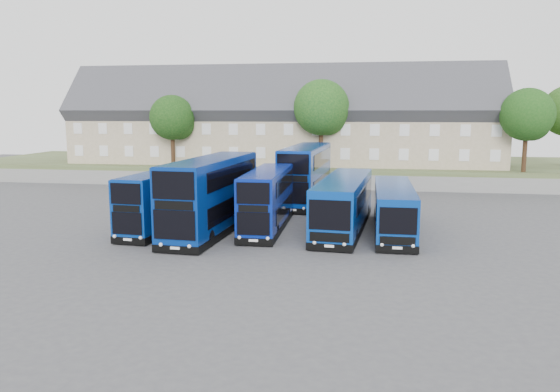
% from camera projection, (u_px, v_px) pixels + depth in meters
% --- Properties ---
extents(ground, '(120.00, 120.00, 0.00)m').
position_uv_depth(ground, '(251.00, 244.00, 32.97)').
color(ground, '#424247').
rests_on(ground, ground).
extents(retaining_wall, '(70.00, 0.40, 1.50)m').
position_uv_depth(retaining_wall, '(300.00, 181.00, 56.27)').
color(retaining_wall, slate).
rests_on(retaining_wall, ground).
extents(earth_bank, '(80.00, 20.00, 2.00)m').
position_uv_depth(earth_bank, '(310.00, 169.00, 65.98)').
color(earth_bank, '#4D5630').
rests_on(earth_bank, ground).
extents(terrace_row, '(48.00, 10.40, 11.20)m').
position_uv_depth(terrace_row, '(280.00, 123.00, 61.69)').
color(terrace_row, tan).
rests_on(terrace_row, earth_bank).
extents(dd_front_left, '(3.01, 9.97, 3.90)m').
position_uv_depth(dd_front_left, '(163.00, 201.00, 36.79)').
color(dd_front_left, navy).
rests_on(dd_front_left, ground).
extents(dd_front_mid, '(3.57, 12.36, 4.85)m').
position_uv_depth(dd_front_mid, '(212.00, 196.00, 35.86)').
color(dd_front_mid, navy).
rests_on(dd_front_mid, ground).
extents(dd_front_right, '(2.47, 10.07, 3.98)m').
position_uv_depth(dd_front_right, '(267.00, 201.00, 36.73)').
color(dd_front_right, navy).
rests_on(dd_front_right, ground).
extents(dd_rear_left, '(3.15, 9.97, 3.90)m').
position_uv_depth(dd_rear_left, '(230.00, 181.00, 47.26)').
color(dd_rear_left, '#08339D').
rests_on(dd_rear_left, ground).
extents(dd_rear_right, '(3.44, 12.41, 4.89)m').
position_uv_depth(dd_rear_right, '(306.00, 175.00, 47.59)').
color(dd_rear_right, navy).
rests_on(dd_rear_right, ground).
extents(coach_east_a, '(3.72, 12.99, 3.51)m').
position_uv_depth(coach_east_a, '(344.00, 204.00, 36.69)').
color(coach_east_a, '#083999').
rests_on(coach_east_a, ground).
extents(coach_east_b, '(2.42, 11.40, 3.11)m').
position_uv_depth(coach_east_b, '(394.00, 210.00, 35.70)').
color(coach_east_b, '#083694').
rests_on(coach_east_b, ground).
extents(tree_west, '(4.80, 4.80, 7.65)m').
position_uv_depth(tree_west, '(174.00, 119.00, 58.54)').
color(tree_west, '#382314').
rests_on(tree_west, earth_bank).
extents(tree_mid, '(5.76, 5.76, 9.18)m').
position_uv_depth(tree_mid, '(323.00, 110.00, 56.36)').
color(tree_mid, '#382314').
rests_on(tree_mid, earth_bank).
extents(tree_east, '(5.12, 5.12, 8.16)m').
position_uv_depth(tree_east, '(528.00, 117.00, 52.82)').
color(tree_east, '#382314').
rests_on(tree_east, earth_bank).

